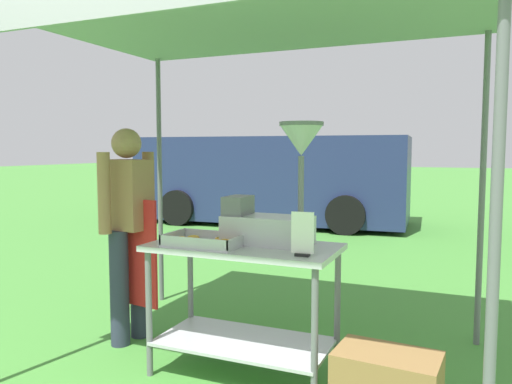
{
  "coord_description": "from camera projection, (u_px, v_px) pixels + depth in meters",
  "views": [
    {
      "loc": [
        1.54,
        -1.57,
        1.46
      ],
      "look_at": [
        0.24,
        1.46,
        1.17
      ],
      "focal_mm": 34.85,
      "sensor_mm": 36.0,
      "label": 1
    }
  ],
  "objects": [
    {
      "name": "ground_plane",
      "position": [
        358.0,
        244.0,
        7.66
      ],
      "size": [
        70.0,
        70.0,
        0.0
      ],
      "primitive_type": "plane",
      "color": "#478E38"
    },
    {
      "name": "stall_canopy",
      "position": [
        250.0,
        22.0,
        3.12
      ],
      "size": [
        2.99,
        2.17,
        2.34
      ],
      "color": "slate",
      "rests_on": "ground"
    },
    {
      "name": "donut_cart",
      "position": [
        244.0,
        282.0,
        3.18
      ],
      "size": [
        1.2,
        0.62,
        0.85
      ],
      "color": "#B7B7BC",
      "rests_on": "ground"
    },
    {
      "name": "donut_tray",
      "position": [
        205.0,
        242.0,
        3.13
      ],
      "size": [
        0.48,
        0.3,
        0.07
      ],
      "color": "#B7B7BC",
      "rests_on": "donut_cart"
    },
    {
      "name": "donut_fryer",
      "position": [
        275.0,
        201.0,
        3.13
      ],
      "size": [
        0.64,
        0.28,
        0.77
      ],
      "color": "#B7B7BC",
      "rests_on": "donut_cart"
    },
    {
      "name": "menu_sign",
      "position": [
        302.0,
        237.0,
        2.8
      ],
      "size": [
        0.13,
        0.05,
        0.25
      ],
      "color": "black",
      "rests_on": "donut_cart"
    },
    {
      "name": "vendor",
      "position": [
        129.0,
        223.0,
        3.71
      ],
      "size": [
        0.46,
        0.54,
        1.61
      ],
      "color": "#2D3347",
      "rests_on": "ground"
    },
    {
      "name": "van_navy",
      "position": [
        272.0,
        178.0,
        9.84
      ],
      "size": [
        5.3,
        2.36,
        1.69
      ],
      "color": "navy",
      "rests_on": "ground"
    }
  ]
}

